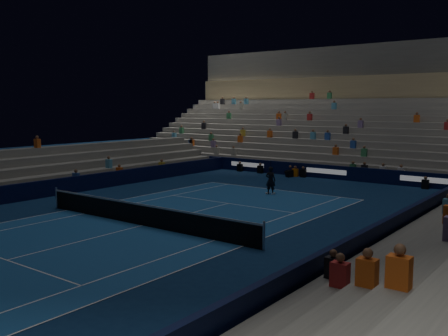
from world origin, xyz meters
The scene contains 9 objects.
ground centered at (0.00, 0.00, 0.00)m, with size 90.00×90.00×0.00m, color #0C254A.
court_surface centered at (0.00, 0.00, 0.01)m, with size 10.97×23.77×0.01m, color #194D8D.
sponsor_barrier_far centered at (0.00, 18.50, 0.50)m, with size 44.00×0.25×1.00m, color black.
sponsor_barrier_east centered at (9.70, 0.00, 0.50)m, with size 0.25×37.00×1.00m, color black.
sponsor_barrier_west centered at (-9.70, 0.00, 0.50)m, with size 0.25×37.00×1.00m, color black.
grandstand_main centered at (0.00, 27.90, 3.38)m, with size 44.00×15.20×11.20m.
tennis_net centered at (0.00, 0.00, 0.50)m, with size 12.90×0.10×1.10m.
tennis_player centered at (0.26, 10.30, 0.85)m, with size 0.62×0.40×1.69m, color black.
broadcast_camera centered at (-2.58, 17.49, 0.28)m, with size 0.54×0.90×0.52m.
Camera 1 is at (16.15, -15.25, 5.28)m, focal length 40.35 mm.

